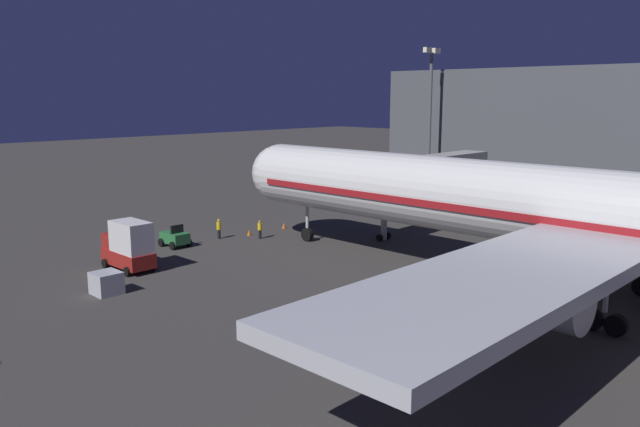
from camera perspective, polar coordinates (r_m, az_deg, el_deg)
The scene contains 10 objects.
ground_plane at distance 45.51m, azimuth 14.80°, elevation -5.99°, with size 320.00×320.00×0.00m, color #383533.
jet_bridge at distance 59.59m, azimuth 8.90°, elevation 3.82°, with size 18.28×3.40×7.33m.
apron_floodlight_mast at distance 77.25m, azimuth 9.98°, elevation 8.93°, with size 2.90×0.50×18.36m.
pushback_tug at distance 55.16m, azimuth -13.09°, elevation -2.16°, with size 1.86×2.52×1.95m.
ops_van at distance 48.55m, azimuth -17.06°, elevation -2.79°, with size 2.36×4.66×3.73m.
baggage_container_far_row at distance 43.42m, azimuth -18.89°, elevation -6.02°, with size 1.68×1.76×1.46m, color #B7BABF.
ground_crew_by_belt_loader at distance 56.95m, azimuth -5.51°, elevation -1.38°, with size 0.40×0.40×1.70m.
ground_crew_under_port_wing at distance 57.39m, azimuth -9.21°, elevation -1.30°, with size 0.40×0.40×1.82m.
traffic_cone_nose_port at distance 61.29m, azimuth -3.31°, elevation -1.11°, with size 0.36×0.36×0.55m, color orange.
traffic_cone_nose_starboard at distance 58.47m, azimuth -6.49°, elevation -1.73°, with size 0.36×0.36×0.55m, color orange.
Camera 1 is at (38.26, 21.09, 12.78)m, focal length 35.10 mm.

